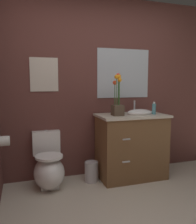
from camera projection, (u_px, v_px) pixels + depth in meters
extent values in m
cube|color=brown|center=(108.00, 87.00, 3.45)|extent=(3.93, 0.05, 2.50)
ellipsoid|color=white|center=(49.00, 173.00, 2.97)|extent=(0.38, 0.48, 0.40)
cube|color=white|center=(49.00, 180.00, 3.03)|extent=(0.22, 0.26, 0.18)
cube|color=white|center=(46.00, 142.00, 3.20)|extent=(0.36, 0.13, 0.32)
cylinder|color=white|center=(49.00, 157.00, 2.92)|extent=(0.34, 0.34, 0.03)
cylinder|color=#B7B7BC|center=(46.00, 131.00, 3.18)|extent=(0.04, 0.04, 0.02)
cube|color=brown|center=(131.00, 147.00, 3.31)|extent=(0.90, 0.52, 0.86)
cube|color=beige|center=(132.00, 116.00, 3.26)|extent=(0.94, 0.56, 0.03)
ellipsoid|color=white|center=(140.00, 113.00, 3.29)|extent=(0.36, 0.26, 0.10)
cylinder|color=#B7B7BC|center=(134.00, 107.00, 3.43)|extent=(0.02, 0.02, 0.18)
cube|color=#B7B7BC|center=(126.00, 139.00, 2.97)|extent=(0.10, 0.02, 0.02)
cube|color=#B7B7BC|center=(126.00, 162.00, 3.00)|extent=(0.10, 0.02, 0.02)
cube|color=#4C3D2D|center=(118.00, 110.00, 3.14)|extent=(0.14, 0.14, 0.14)
cylinder|color=#386B2D|center=(119.00, 91.00, 3.12)|extent=(0.01, 0.01, 0.37)
sphere|color=orange|center=(119.00, 76.00, 3.09)|extent=(0.06, 0.06, 0.06)
cylinder|color=#386B2D|center=(118.00, 90.00, 3.13)|extent=(0.01, 0.01, 0.39)
sphere|color=red|center=(118.00, 75.00, 3.10)|extent=(0.06, 0.06, 0.06)
cylinder|color=#386B2D|center=(115.00, 94.00, 3.14)|extent=(0.01, 0.01, 0.29)
sphere|color=#EA4C23|center=(115.00, 83.00, 3.12)|extent=(0.06, 0.06, 0.06)
cylinder|color=#386B2D|center=(116.00, 91.00, 3.08)|extent=(0.01, 0.01, 0.37)
sphere|color=orange|center=(116.00, 77.00, 3.05)|extent=(0.06, 0.06, 0.06)
cylinder|color=#386B2D|center=(119.00, 93.00, 3.10)|extent=(0.01, 0.01, 0.33)
sphere|color=orange|center=(120.00, 80.00, 3.08)|extent=(0.06, 0.06, 0.06)
cylinder|color=teal|center=(154.00, 109.00, 3.27)|extent=(0.05, 0.05, 0.15)
cylinder|color=silver|center=(154.00, 103.00, 3.26)|extent=(0.03, 0.03, 0.02)
cylinder|color=#B7B7BC|center=(91.00, 172.00, 3.19)|extent=(0.18, 0.18, 0.26)
torus|color=#B7B7BC|center=(91.00, 162.00, 3.17)|extent=(0.18, 0.18, 0.01)
cube|color=beige|center=(44.00, 75.00, 3.12)|extent=(0.36, 0.01, 0.44)
cube|color=#B2BCC6|center=(123.00, 74.00, 3.46)|extent=(0.80, 0.01, 0.70)
cylinder|color=white|center=(4.00, 141.00, 2.62)|extent=(0.11, 0.11, 0.11)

